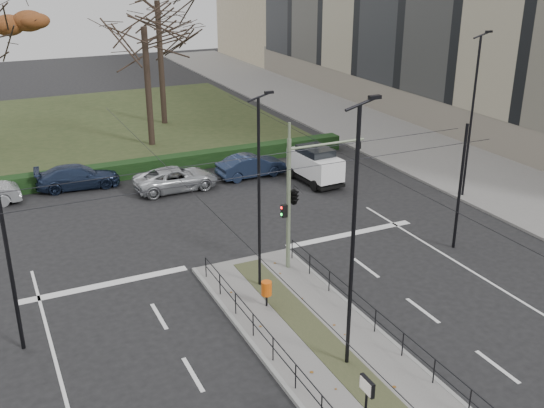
{
  "coord_description": "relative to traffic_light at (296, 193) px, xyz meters",
  "views": [
    {
      "loc": [
        -9.83,
        -18.88,
        12.97
      ],
      "look_at": [
        1.97,
        5.93,
        2.09
      ],
      "focal_mm": 42.0,
      "sensor_mm": 36.0,
      "label": 1
    }
  ],
  "objects": [
    {
      "name": "ground",
      "position": [
        -1.84,
        -3.32,
        -3.53
      ],
      "size": [
        140.0,
        140.0,
        0.0
      ],
      "primitive_type": "plane",
      "color": "black",
      "rests_on": "ground"
    },
    {
      "name": "median_island",
      "position": [
        -1.84,
        -5.82,
        -3.46
      ],
      "size": [
        4.4,
        15.0,
        0.14
      ],
      "primitive_type": "cube",
      "color": "#64625F",
      "rests_on": "ground"
    },
    {
      "name": "sidewalk_east",
      "position": [
        16.16,
        18.68,
        -3.46
      ],
      "size": [
        8.0,
        90.0,
        0.14
      ],
      "primitive_type": "cube",
      "color": "#64625F",
      "rests_on": "ground"
    },
    {
      "name": "park",
      "position": [
        -7.84,
        28.68,
        -3.48
      ],
      "size": [
        38.0,
        26.0,
        0.1
      ],
      "primitive_type": "cube",
      "color": "#263118",
      "rests_on": "ground"
    },
    {
      "name": "hedge",
      "position": [
        -7.84,
        15.28,
        -3.03
      ],
      "size": [
        38.0,
        1.0,
        1.0
      ],
      "primitive_type": "cube",
      "color": "black",
      "rests_on": "ground"
    },
    {
      "name": "median_railing",
      "position": [
        -1.84,
        -5.92,
        -2.55
      ],
      "size": [
        4.14,
        13.24,
        0.92
      ],
      "color": "black",
      "rests_on": "median_island"
    },
    {
      "name": "catenary",
      "position": [
        -1.84,
        -1.7,
        -0.11
      ],
      "size": [
        20.0,
        34.0,
        6.0
      ],
      "color": "black",
      "rests_on": "ground"
    },
    {
      "name": "traffic_light",
      "position": [
        0.0,
        0.0,
        0.0
      ],
      "size": [
        3.96,
        2.27,
        5.82
      ],
      "color": "slate",
      "rests_on": "median_island"
    },
    {
      "name": "litter_bin",
      "position": [
        -2.58,
        -2.6,
        -2.63
      ],
      "size": [
        0.41,
        0.41,
        1.06
      ],
      "color": "black",
      "rests_on": "median_island"
    },
    {
      "name": "info_panel",
      "position": [
        -3.34,
        -10.63,
        -1.61
      ],
      "size": [
        0.13,
        0.59,
        2.26
      ],
      "color": "black",
      "rests_on": "median_island"
    },
    {
      "name": "streetlamp_median_near",
      "position": [
        -1.68,
        -7.09,
        1.2
      ],
      "size": [
        0.75,
        0.15,
        9.02
      ],
      "color": "black",
      "rests_on": "median_island"
    },
    {
      "name": "streetlamp_median_far",
      "position": [
        -2.1,
        -0.93,
        0.7
      ],
      "size": [
        0.67,
        0.14,
        8.05
      ],
      "color": "black",
      "rests_on": "median_island"
    },
    {
      "name": "streetlamp_sidewalk",
      "position": [
        12.68,
        3.7,
        1.22
      ],
      "size": [
        0.76,
        0.15,
        9.07
      ],
      "color": "black",
      "rests_on": "sidewalk_east"
    },
    {
      "name": "parked_car_third",
      "position": [
        -6.82,
        14.68,
        -2.83
      ],
      "size": [
        4.94,
        2.35,
        1.39
      ],
      "primitive_type": "imported",
      "rotation": [
        0.0,
        0.0,
        1.49
      ],
      "color": "#1B263F",
      "rests_on": "ground"
    },
    {
      "name": "parked_car_fourth",
      "position": [
        -1.68,
        11.89,
        -2.85
      ],
      "size": [
        4.94,
        2.37,
        1.36
      ],
      "primitive_type": "imported",
      "rotation": [
        0.0,
        0.0,
        1.6
      ],
      "color": "#AFB2B7",
      "rests_on": "ground"
    },
    {
      "name": "white_van",
      "position": [
        6.27,
        9.5,
        -2.36
      ],
      "size": [
        2.07,
        4.12,
        2.21
      ],
      "color": "white",
      "rests_on": "ground"
    },
    {
      "name": "bare_tree_center",
      "position": [
        2.11,
        27.1,
        5.4
      ],
      "size": [
        8.35,
        8.35,
        12.64
      ],
      "color": "black",
      "rests_on": "park"
    },
    {
      "name": "bare_tree_near",
      "position": [
        -0.49,
        21.48,
        4.2
      ],
      "size": [
        6.96,
        6.96,
        10.93
      ],
      "color": "black",
      "rests_on": "park"
    },
    {
      "name": "parked_car_fifth",
      "position": [
        3.22,
        12.11,
        -2.82
      ],
      "size": [
        4.39,
        1.76,
        1.42
      ],
      "primitive_type": "imported",
      "rotation": [
        0.0,
        0.0,
        1.63
      ],
      "color": "#1B263F",
      "rests_on": "ground"
    }
  ]
}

